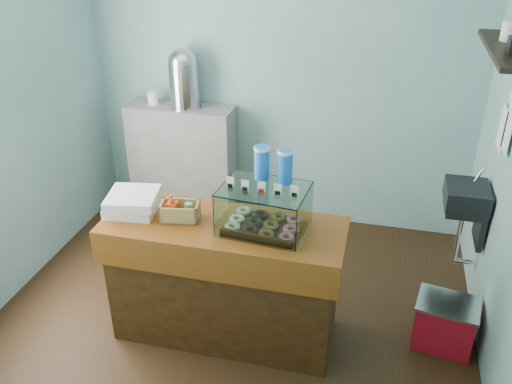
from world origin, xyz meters
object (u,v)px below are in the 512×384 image
(coffee_urn, at_px, (183,77))
(display_case, at_px, (266,203))
(counter, at_px, (225,279))
(red_cooler, at_px, (445,323))

(coffee_urn, bearing_deg, display_case, -53.81)
(counter, distance_m, coffee_urn, 2.00)
(counter, height_order, coffee_urn, coffee_urn)
(display_case, xyz_separation_m, coffee_urn, (-1.11, 1.52, 0.31))
(coffee_urn, distance_m, red_cooler, 2.95)
(coffee_urn, bearing_deg, counter, -61.98)
(display_case, distance_m, coffee_urn, 1.91)
(display_case, relative_size, coffee_urn, 1.06)
(display_case, relative_size, red_cooler, 1.26)
(counter, distance_m, display_case, 0.68)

